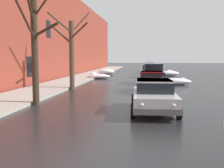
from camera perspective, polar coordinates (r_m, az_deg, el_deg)
left_sidewalk_slab at (r=24.91m, az=-10.07°, el=0.16°), size 3.36×80.00×0.15m
brick_townhouse_facade at (r=25.67m, az=-15.02°, el=11.39°), size 0.63×80.00×10.15m
snow_bank_near_corner_left at (r=36.80m, az=-1.20°, el=2.51°), size 2.09×1.38×0.81m
snow_bank_along_left_kerb at (r=24.44m, az=13.01°, el=0.51°), size 2.82×1.09×0.63m
snow_bank_near_corner_right at (r=35.42m, az=11.73°, el=2.17°), size 2.40×1.23×0.76m
snow_bank_along_right_kerb at (r=30.45m, az=-3.07°, el=1.64°), size 2.57×1.16×0.70m
bare_tree_second_along_sidewalk at (r=14.27m, az=-15.57°, el=7.98°), size 1.95×1.69×6.19m
bare_tree_mid_block at (r=20.59m, az=-8.45°, el=6.83°), size 3.40×2.84×5.72m
sedan_silver_approaching_near_lane at (r=12.34m, az=8.62°, el=-2.23°), size 2.13×4.37×1.42m
sedan_red_parked_kerbside_close at (r=19.34m, az=8.18°, el=0.63°), size 2.02×4.16×1.42m
suv_darkblue_parked_kerbside_mid at (r=24.98m, az=8.42°, el=2.31°), size 2.10×4.64×1.82m
sedan_maroon_parked_far_down_block at (r=32.26m, az=7.72°, el=2.65°), size 1.96×4.11×1.42m
sedan_grey_queued_behind_truck at (r=39.79m, az=7.85°, el=3.22°), size 2.21×4.12×1.42m
sedan_white_at_far_intersection at (r=46.20m, az=7.77°, el=3.56°), size 2.17×4.45×1.42m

